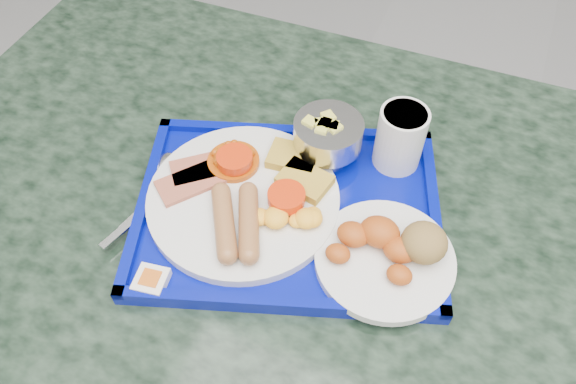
# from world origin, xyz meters

# --- Properties ---
(table) EXTENTS (1.23, 0.83, 0.76)m
(table) POSITION_xyz_m (-0.46, 0.60, 0.56)
(table) COLOR gray
(table) RESTS_ON floor
(tray) EXTENTS (0.50, 0.43, 0.03)m
(tray) POSITION_xyz_m (-0.45, 0.58, 0.77)
(tray) COLOR #030C8D
(tray) RESTS_ON table
(main_plate) EXTENTS (0.27, 0.27, 0.04)m
(main_plate) POSITION_xyz_m (-0.50, 0.57, 0.79)
(main_plate) COLOR silver
(main_plate) RESTS_ON tray
(bread_plate) EXTENTS (0.19, 0.19, 0.06)m
(bread_plate) POSITION_xyz_m (-0.29, 0.56, 0.79)
(bread_plate) COLOR silver
(bread_plate) RESTS_ON tray
(fruit_bowl) EXTENTS (0.10, 0.10, 0.07)m
(fruit_bowl) POSITION_xyz_m (-0.43, 0.70, 0.82)
(fruit_bowl) COLOR silver
(fruit_bowl) RESTS_ON tray
(juice_cup) EXTENTS (0.07, 0.07, 0.10)m
(juice_cup) POSITION_xyz_m (-0.33, 0.73, 0.83)
(juice_cup) COLOR silver
(juice_cup) RESTS_ON tray
(spoon) EXTENTS (0.05, 0.15, 0.01)m
(spoon) POSITION_xyz_m (-0.65, 0.57, 0.78)
(spoon) COLOR silver
(spoon) RESTS_ON tray
(knife) EXTENTS (0.05, 0.16, 0.00)m
(knife) POSITION_xyz_m (-0.63, 0.50, 0.78)
(knife) COLOR silver
(knife) RESTS_ON tray
(jam_packet) EXTENTS (0.05, 0.05, 0.02)m
(jam_packet) POSITION_xyz_m (-0.56, 0.40, 0.78)
(jam_packet) COLOR white
(jam_packet) RESTS_ON tray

